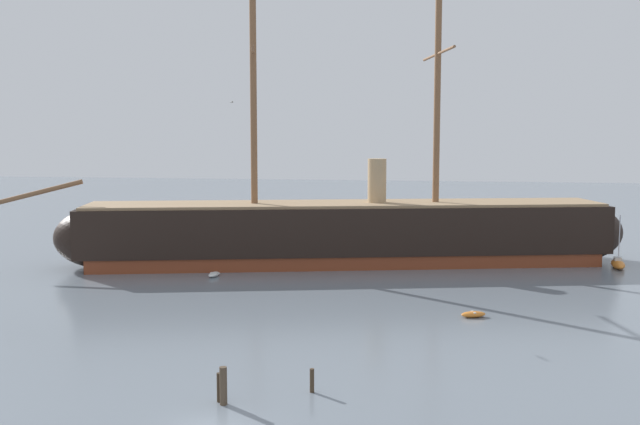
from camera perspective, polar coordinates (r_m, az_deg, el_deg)
The scene contains 10 objects.
tall_ship at distance 83.66m, azimuth 2.02°, elevation -1.54°, with size 70.02×23.68×34.26m.
dinghy_mid_right at distance 61.42m, azimuth 11.85°, elevation -7.76°, with size 2.24×1.54×0.49m.
dinghy_alongside_bow at distance 77.46m, azimuth -8.26°, elevation -4.79°, with size 1.12×2.19×0.50m.
dinghy_far_left at distance 97.39m, azimuth -15.39°, elevation -2.65°, with size 2.89×3.03×0.69m.
sailboat_far_right at distance 88.10m, azimuth 22.18°, elevation -3.70°, with size 1.77×4.68×5.96m.
sailboat_distant_centre at distance 100.68m, azimuth 4.23°, elevation -2.10°, with size 4.02×3.54×5.39m.
mooring_piling_nearest at distance 41.71m, azimuth -7.53°, elevation -13.23°, with size 0.42×0.42×2.14m, color #4C3D2D.
mooring_piling_left_pair at distance 42.25m, azimuth -7.85°, elevation -13.34°, with size 0.28×0.28×1.65m, color #382B1E.
mooring_piling_right_pair at distance 43.34m, azimuth -0.63°, elevation -12.94°, with size 0.26×0.26×1.40m, color #423323.
seagull_in_flight at distance 70.83m, azimuth -6.89°, elevation 8.52°, with size 0.59×1.25×0.14m.
Camera 1 is at (11.34, -33.89, 14.88)m, focal length 41.11 mm.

